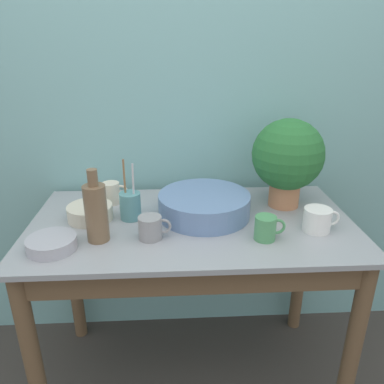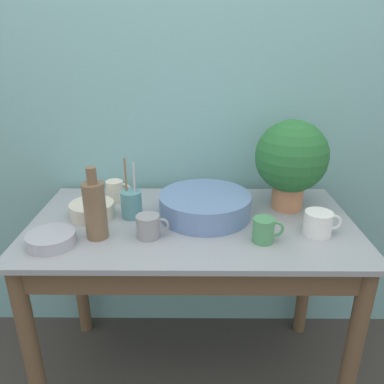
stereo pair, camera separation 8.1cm
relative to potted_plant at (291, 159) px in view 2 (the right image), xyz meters
name	(u,v)px [view 2 (the right image)]	position (x,y,z in m)	size (l,w,h in m)	color
wall_back	(193,97)	(-0.39, 0.26, 0.20)	(6.00, 0.05, 2.40)	#7AB2B2
counter_table	(192,260)	(-0.39, -0.15, -0.37)	(1.23, 0.67, 0.79)	brown
potted_plant	(291,159)	(0.00, 0.00, 0.00)	(0.29, 0.29, 0.36)	tan
bowl_wash_large	(205,205)	(-0.34, -0.08, -0.17)	(0.36, 0.36, 0.09)	#6684B2
bottle_tall	(95,209)	(-0.72, -0.25, -0.10)	(0.08, 0.08, 0.26)	brown
mug_green	(264,230)	(-0.14, -0.28, -0.17)	(0.11, 0.07, 0.09)	#4C935B
mug_cream	(116,191)	(-0.72, 0.06, -0.16)	(0.11, 0.07, 0.09)	beige
mug_grey	(149,226)	(-0.54, -0.25, -0.17)	(0.12, 0.08, 0.08)	gray
mug_white	(318,223)	(0.06, -0.23, -0.17)	(0.13, 0.10, 0.09)	white
bowl_small_steel	(51,239)	(-0.87, -0.31, -0.19)	(0.16, 0.16, 0.04)	#A8A8B2
bowl_small_cream	(92,210)	(-0.78, -0.09, -0.18)	(0.17, 0.17, 0.06)	beige
utensil_cup	(131,204)	(-0.63, -0.09, -0.15)	(0.08, 0.08, 0.24)	#569399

